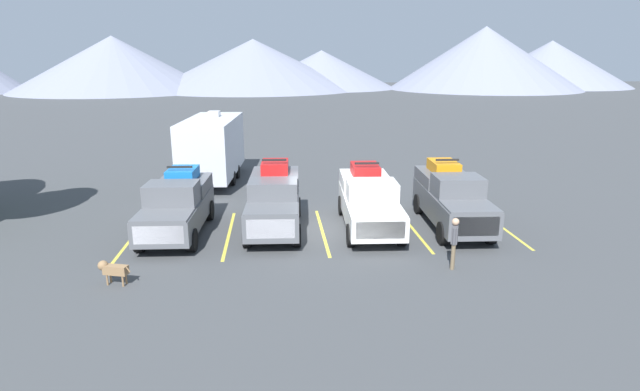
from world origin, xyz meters
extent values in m
plane|color=#3F4244|center=(0.00, 0.00, 0.00)|extent=(240.00, 240.00, 0.00)
cube|color=#595B60|center=(-5.62, -0.13, 0.87)|extent=(2.26, 5.39, 0.91)
cube|color=#595B60|center=(-5.71, -2.04, 1.37)|extent=(1.99, 1.58, 0.08)
cube|color=#595B60|center=(-5.64, -0.61, 1.75)|extent=(1.94, 1.47, 0.84)
cube|color=slate|center=(-5.67, -1.16, 1.79)|extent=(1.76, 0.32, 0.62)
cube|color=#595B60|center=(-5.55, 1.30, 1.59)|extent=(2.07, 2.53, 0.54)
cube|color=silver|center=(-5.75, -2.75, 0.92)|extent=(1.70, 0.14, 0.64)
cylinder|color=black|center=(-4.79, -1.98, 0.41)|extent=(0.32, 0.84, 0.83)
cylinder|color=black|center=(-6.62, -1.89, 0.41)|extent=(0.32, 0.84, 0.83)
cylinder|color=black|center=(-4.61, 1.62, 0.41)|extent=(0.32, 0.84, 0.83)
cylinder|color=black|center=(-6.44, 1.71, 0.41)|extent=(0.32, 0.84, 0.83)
cube|color=blue|center=(-5.55, 1.30, 2.09)|extent=(1.17, 1.61, 0.45)
cylinder|color=black|center=(-5.13, 0.74, 2.08)|extent=(0.20, 0.45, 0.44)
cylinder|color=black|center=(-6.02, 0.78, 2.08)|extent=(0.20, 0.45, 0.44)
cylinder|color=black|center=(-5.07, 1.81, 2.08)|extent=(0.20, 0.45, 0.44)
cylinder|color=black|center=(-5.97, 1.85, 2.08)|extent=(0.20, 0.45, 0.44)
cube|color=black|center=(-5.57, 0.86, 2.46)|extent=(1.00, 0.13, 0.08)
cube|color=#595B60|center=(-1.88, -0.01, 0.92)|extent=(2.23, 5.37, 1.00)
cube|color=#595B60|center=(-1.97, -1.90, 1.45)|extent=(1.96, 1.57, 0.08)
cube|color=#595B60|center=(-1.90, -0.48, 1.78)|extent=(1.91, 1.46, 0.74)
cube|color=slate|center=(-1.93, -1.03, 1.82)|extent=(1.74, 0.30, 0.55)
cube|color=#595B60|center=(-1.81, 1.42, 1.73)|extent=(2.04, 2.52, 0.64)
cube|color=silver|center=(-2.01, -2.61, 0.97)|extent=(1.67, 0.14, 0.70)
cylinder|color=black|center=(-1.07, -1.84, 0.42)|extent=(0.32, 0.85, 0.84)
cylinder|color=black|center=(-2.87, -1.75, 0.42)|extent=(0.32, 0.85, 0.84)
cylinder|color=black|center=(-0.89, 1.74, 0.42)|extent=(0.32, 0.85, 0.84)
cylinder|color=black|center=(-2.69, 1.83, 0.42)|extent=(0.32, 0.85, 0.84)
cube|color=red|center=(-1.81, 1.42, 2.28)|extent=(1.16, 1.61, 0.45)
cylinder|color=black|center=(-1.39, 0.86, 2.27)|extent=(0.20, 0.45, 0.44)
cylinder|color=black|center=(-2.28, 0.91, 2.27)|extent=(0.20, 0.45, 0.44)
cylinder|color=black|center=(-1.34, 1.93, 2.27)|extent=(0.20, 0.45, 0.44)
cylinder|color=black|center=(-2.22, 1.97, 2.27)|extent=(0.20, 0.45, 0.44)
cube|color=black|center=(-1.83, 0.98, 2.65)|extent=(0.98, 0.13, 0.08)
cube|color=white|center=(1.90, -0.15, 0.86)|extent=(2.29, 5.72, 0.89)
cube|color=white|center=(1.80, -2.18, 1.35)|extent=(2.01, 1.67, 0.08)
cube|color=white|center=(1.87, -0.66, 1.70)|extent=(1.96, 1.56, 0.78)
cube|color=slate|center=(1.85, -1.25, 1.73)|extent=(1.78, 0.31, 0.57)
cube|color=white|center=(1.98, 1.36, 1.58)|extent=(2.10, 2.69, 0.55)
cube|color=silver|center=(1.76, -2.94, 0.91)|extent=(1.71, 0.15, 0.62)
cylinder|color=black|center=(2.73, -2.11, 0.42)|extent=(0.32, 0.85, 0.84)
cylinder|color=black|center=(0.88, -2.02, 0.42)|extent=(0.32, 0.85, 0.84)
cylinder|color=black|center=(2.92, 1.71, 0.42)|extent=(0.32, 0.85, 0.84)
cylinder|color=black|center=(1.07, 1.80, 0.42)|extent=(0.32, 0.85, 0.84)
cube|color=red|center=(1.98, 1.36, 2.08)|extent=(1.19, 1.71, 0.45)
cylinder|color=black|center=(2.40, 0.77, 2.08)|extent=(0.20, 0.45, 0.44)
cylinder|color=black|center=(1.49, 0.82, 2.08)|extent=(0.20, 0.45, 0.44)
cylinder|color=black|center=(2.46, 1.91, 2.08)|extent=(0.20, 0.45, 0.44)
cylinder|color=black|center=(1.55, 1.96, 2.08)|extent=(0.20, 0.45, 0.44)
cube|color=black|center=(1.95, 0.90, 2.46)|extent=(1.01, 0.13, 0.08)
cube|color=#595B60|center=(5.25, -0.25, 0.93)|extent=(2.20, 5.73, 1.00)
cube|color=#595B60|center=(5.15, -2.28, 1.47)|extent=(1.92, 1.67, 0.08)
cube|color=#595B60|center=(5.22, -0.76, 1.83)|extent=(1.88, 1.55, 0.81)
cube|color=slate|center=(5.19, -1.35, 1.87)|extent=(1.70, 0.31, 0.60)
cube|color=#595B60|center=(5.33, 1.27, 1.69)|extent=(2.01, 2.68, 0.54)
cube|color=silver|center=(5.11, -3.04, 0.98)|extent=(1.64, 0.14, 0.70)
cylinder|color=black|center=(6.04, -2.21, 0.43)|extent=(0.32, 0.87, 0.86)
cylinder|color=black|center=(4.27, -2.12, 0.43)|extent=(0.32, 0.87, 0.86)
cylinder|color=black|center=(6.23, 1.62, 0.43)|extent=(0.32, 0.87, 0.86)
cylinder|color=black|center=(4.46, 1.71, 0.43)|extent=(0.32, 0.87, 0.86)
cube|color=orange|center=(5.33, 1.27, 2.19)|extent=(1.14, 1.71, 0.45)
cylinder|color=black|center=(5.73, 0.68, 2.18)|extent=(0.20, 0.45, 0.44)
cylinder|color=black|center=(4.86, 0.72, 2.18)|extent=(0.20, 0.45, 0.44)
cylinder|color=black|center=(5.79, 1.82, 2.18)|extent=(0.20, 0.45, 0.44)
cylinder|color=black|center=(4.92, 1.86, 2.18)|extent=(0.20, 0.45, 0.44)
cube|color=black|center=(5.30, 0.80, 2.56)|extent=(0.96, 0.13, 0.08)
cube|color=gold|center=(-7.31, -0.32, 0.00)|extent=(0.12, 5.50, 0.01)
cube|color=gold|center=(-3.65, -0.32, 0.00)|extent=(0.12, 5.50, 0.01)
cube|color=gold|center=(0.00, -0.32, 0.00)|extent=(0.12, 5.50, 0.01)
cube|color=gold|center=(3.65, -0.32, 0.00)|extent=(0.12, 5.50, 0.01)
cube|color=gold|center=(7.31, -0.32, 0.00)|extent=(0.12, 5.50, 0.01)
cube|color=silver|center=(-5.18, 8.46, 2.00)|extent=(3.04, 6.85, 2.95)
cube|color=#4C6B99|center=(-6.45, 8.56, 2.15)|extent=(0.51, 6.39, 0.24)
cube|color=silver|center=(-5.10, 9.46, 3.63)|extent=(0.65, 0.74, 0.30)
cube|color=#333333|center=(-5.48, 4.54, 0.32)|extent=(0.21, 1.21, 0.12)
cylinder|color=black|center=(-4.07, 7.57, 0.38)|extent=(0.28, 0.77, 0.76)
cylinder|color=black|center=(-6.40, 7.75, 0.38)|extent=(0.28, 0.77, 0.76)
cylinder|color=black|center=(-3.95, 9.17, 0.38)|extent=(0.28, 0.77, 0.76)
cylinder|color=black|center=(-6.28, 9.35, 0.38)|extent=(0.28, 0.77, 0.76)
cylinder|color=#726047|center=(3.92, -4.22, 0.43)|extent=(0.13, 0.13, 0.87)
cylinder|color=#726047|center=(3.84, -4.38, 0.43)|extent=(0.13, 0.13, 0.87)
cube|color=#4C4C51|center=(3.88, -4.30, 1.18)|extent=(0.29, 0.31, 0.61)
sphere|color=tan|center=(3.88, -4.30, 1.60)|extent=(0.24, 0.24, 0.24)
cylinder|color=#4C4C51|center=(3.94, -4.18, 1.14)|extent=(0.10, 0.10, 0.55)
cylinder|color=#4C4C51|center=(3.82, -4.43, 1.14)|extent=(0.10, 0.10, 0.55)
cube|color=olive|center=(-6.66, -4.55, 0.48)|extent=(0.78, 0.45, 0.28)
sphere|color=olive|center=(-7.05, -4.44, 0.59)|extent=(0.31, 0.31, 0.31)
cylinder|color=olive|center=(-6.27, -4.66, 0.53)|extent=(0.16, 0.08, 0.20)
cylinder|color=olive|center=(-6.93, -4.57, 0.17)|extent=(0.06, 0.06, 0.34)
cylinder|color=olive|center=(-6.88, -4.40, 0.17)|extent=(0.06, 0.06, 0.34)
cylinder|color=olive|center=(-6.44, -4.71, 0.17)|extent=(0.06, 0.06, 0.34)
cylinder|color=olive|center=(-6.39, -4.54, 0.17)|extent=(0.06, 0.06, 0.34)
cone|color=gray|center=(-33.35, 88.10, 5.40)|extent=(39.61, 39.61, 10.81)
cone|color=gray|center=(-5.72, 91.60, 5.19)|extent=(43.75, 43.75, 10.38)
cone|color=gray|center=(9.09, 95.96, 4.09)|extent=(32.94, 32.94, 8.18)
cone|color=gray|center=(43.34, 88.62, 6.50)|extent=(40.32, 40.32, 13.00)
cone|color=gray|center=(62.97, 97.08, 5.21)|extent=(35.74, 35.74, 10.42)
camera|label=1|loc=(-1.81, -19.04, 6.65)|focal=28.25mm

